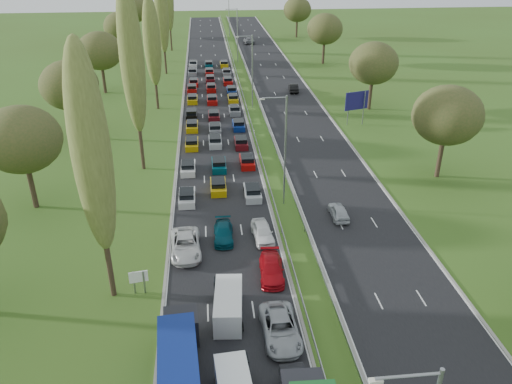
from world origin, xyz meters
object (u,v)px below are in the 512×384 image
near_car_2 (186,245)px  blue_lorry (180,359)px  info_sign (139,279)px  white_van_rear (228,303)px  direction_sign (357,102)px

near_car_2 → blue_lorry: bearing=-92.8°
near_car_2 → info_sign: size_ratio=2.75×
blue_lorry → near_car_2: bearing=86.1°
white_van_rear → near_car_2: bearing=115.8°
direction_sign → blue_lorry: bearing=-117.7°
near_car_2 → direction_sign: size_ratio=1.11×
blue_lorry → white_van_rear: blue_lorry is taller
blue_lorry → white_van_rear: (3.39, 6.11, -0.82)m
blue_lorry → direction_sign: 54.20m
near_car_2 → blue_lorry: 15.00m
info_sign → near_car_2: bearing=57.1°
white_van_rear → info_sign: 7.73m
near_car_2 → info_sign: (-3.57, -5.52, 0.55)m
white_van_rear → direction_sign: size_ratio=1.00×
near_car_2 → direction_sign: direction_sign is taller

